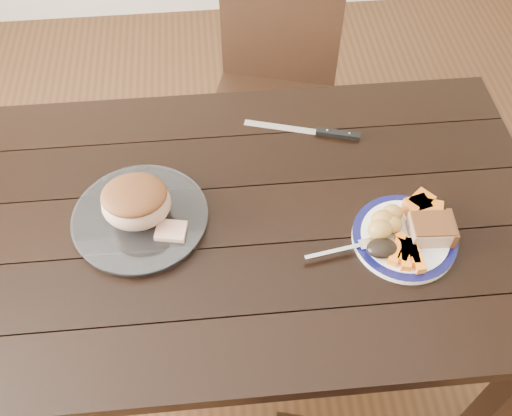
{
  "coord_description": "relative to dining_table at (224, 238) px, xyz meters",
  "views": [
    {
      "loc": [
        0.0,
        -0.83,
        1.87
      ],
      "look_at": [
        0.08,
        -0.02,
        0.8
      ],
      "focal_mm": 40.0,
      "sensor_mm": 36.0,
      "label": 1
    }
  ],
  "objects": [
    {
      "name": "dinner_plate",
      "position": [
        0.42,
        -0.11,
        0.1
      ],
      "size": [
        0.25,
        0.25,
        0.02
      ],
      "primitive_type": "cylinder",
      "color": "white",
      "rests_on": "dining_table"
    },
    {
      "name": "serving_platter",
      "position": [
        -0.2,
        0.01,
        0.1
      ],
      "size": [
        0.32,
        0.32,
        0.02
      ],
      "primitive_type": "cylinder",
      "color": "white",
      "rests_on": "dining_table"
    },
    {
      "name": "cut_slice",
      "position": [
        -0.12,
        -0.05,
        0.12
      ],
      "size": [
        0.08,
        0.07,
        0.02
      ],
      "primitive_type": "cube",
      "rotation": [
        0.0,
        0.0,
        -0.2
      ],
      "color": "tan",
      "rests_on": "serving_platter"
    },
    {
      "name": "carrot_batons",
      "position": [
        0.41,
        -0.16,
        0.12
      ],
      "size": [
        0.08,
        0.11,
        0.02
      ],
      "color": "orange",
      "rests_on": "dinner_plate"
    },
    {
      "name": "pumpkin_wedges",
      "position": [
        0.48,
        -0.05,
        0.13
      ],
      "size": [
        0.09,
        0.09,
        0.04
      ],
      "color": "orange",
      "rests_on": "dinner_plate"
    },
    {
      "name": "plate_rim",
      "position": [
        0.42,
        -0.11,
        0.11
      ],
      "size": [
        0.25,
        0.25,
        0.02
      ],
      "primitive_type": "torus",
      "color": "#0C0C3D",
      "rests_on": "dinner_plate"
    },
    {
      "name": "roasted_potatoes",
      "position": [
        0.38,
        -0.09,
        0.14
      ],
      "size": [
        0.09,
        0.09,
        0.05
      ],
      "color": "gold",
      "rests_on": "dinner_plate"
    },
    {
      "name": "roast_joint",
      "position": [
        -0.2,
        0.01,
        0.16
      ],
      "size": [
        0.16,
        0.14,
        0.11
      ],
      "primitive_type": "ellipsoid",
      "color": "tan",
      "rests_on": "serving_platter"
    },
    {
      "name": "ground",
      "position": [
        0.0,
        0.0,
        -0.66
      ],
      "size": [
        4.0,
        4.0,
        0.0
      ],
      "primitive_type": "plane",
      "color": "#472B16",
      "rests_on": "ground"
    },
    {
      "name": "dark_mushroom",
      "position": [
        0.35,
        -0.15,
        0.13
      ],
      "size": [
        0.07,
        0.05,
        0.03
      ],
      "primitive_type": "ellipsoid",
      "color": "black",
      "rests_on": "dinner_plate"
    },
    {
      "name": "fork",
      "position": [
        0.28,
        -0.13,
        0.11
      ],
      "size": [
        0.18,
        0.05,
        0.0
      ],
      "rotation": [
        0.0,
        0.0,
        0.16
      ],
      "color": "silver",
      "rests_on": "dinner_plate"
    },
    {
      "name": "carving_knife",
      "position": [
        0.29,
        0.25,
        0.1
      ],
      "size": [
        0.31,
        0.11,
        0.01
      ],
      "rotation": [
        0.0,
        0.0,
        -0.29
      ],
      "color": "silver",
      "rests_on": "dining_table"
    },
    {
      "name": "dining_table",
      "position": [
        0.0,
        0.0,
        0.0
      ],
      "size": [
        1.61,
        0.91,
        0.75
      ],
      "rotation": [
        0.0,
        0.0,
        -0.01
      ],
      "color": "black",
      "rests_on": "ground"
    },
    {
      "name": "pork_slice",
      "position": [
        0.48,
        -0.12,
        0.13
      ],
      "size": [
        0.1,
        0.08,
        0.04
      ],
      "primitive_type": "cube",
      "rotation": [
        0.0,
        0.0,
        -0.06
      ],
      "color": "tan",
      "rests_on": "dinner_plate"
    },
    {
      "name": "chair_far",
      "position": [
        0.22,
        0.73,
        -0.13
      ],
      "size": [
        0.52,
        0.53,
        0.93
      ],
      "rotation": [
        0.0,
        0.0,
        2.85
      ],
      "color": "black",
      "rests_on": "ground"
    }
  ]
}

